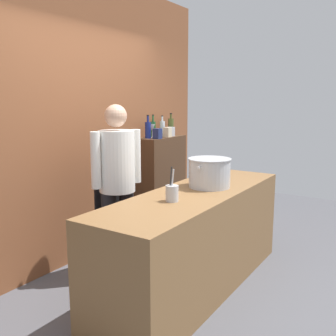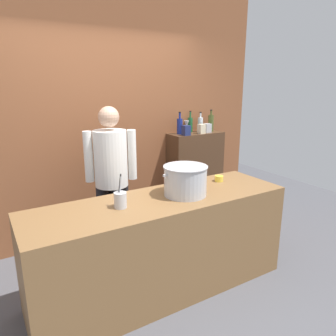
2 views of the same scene
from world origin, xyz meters
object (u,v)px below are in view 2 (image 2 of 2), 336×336
wine_bottle_clear (200,124)px  spice_tin_silver (207,128)px  spice_tin_cream (201,129)px  utensil_crock (120,200)px  chef (111,174)px  wine_glass_short (187,125)px  butter_jar (219,178)px  spice_tin_navy (186,130)px  wine_bottle_olive (211,123)px  stockpot_large (185,181)px  wine_bottle_cobalt (180,126)px  wine_bottle_green (190,124)px

wine_bottle_clear → spice_tin_silver: (0.04, -0.10, -0.04)m
spice_tin_cream → wine_bottle_clear: bearing=58.7°
utensil_crock → spice_tin_cream: bearing=33.9°
chef → wine_glass_short: (1.27, 0.48, 0.38)m
chef → wine_glass_short: bearing=-140.8°
utensil_crock → wine_glass_short: (1.49, 1.24, 0.37)m
butter_jar → spice_tin_navy: 1.04m
wine_bottle_olive → wine_glass_short: bearing=174.0°
chef → spice_tin_navy: chef is taller
stockpot_large → utensil_crock: bearing=178.4°
wine_bottle_clear → wine_glass_short: bearing=179.6°
stockpot_large → spice_tin_navy: spice_tin_navy is taller
chef → spice_tin_silver: 1.61m
chef → utensil_crock: bearing=92.3°
wine_bottle_olive → spice_tin_cream: (-0.23, -0.10, -0.06)m
wine_bottle_cobalt → spice_tin_silver: wine_bottle_cobalt is taller
stockpot_large → wine_glass_short: 1.56m
stockpot_large → spice_tin_cream: bearing=47.8°
wine_glass_short → spice_tin_cream: bearing=-43.2°
wine_bottle_green → wine_glass_short: (-0.10, -0.05, 0.01)m
wine_bottle_cobalt → wine_bottle_clear: wine_bottle_cobalt is taller
wine_bottle_green → wine_bottle_olive: 0.30m
stockpot_large → utensil_crock: 0.63m
utensil_crock → wine_bottle_clear: bearing=35.7°
chef → wine_bottle_olive: bearing=-146.6°
butter_jar → wine_bottle_clear: bearing=62.5°
chef → stockpot_large: (0.40, -0.78, 0.07)m
butter_jar → wine_bottle_cobalt: (0.22, 1.08, 0.41)m
utensil_crock → wine_glass_short: bearing=39.7°
utensil_crock → wine_glass_short: wine_glass_short is taller
stockpot_large → wine_bottle_olive: wine_bottle_olive is taller
wine_bottle_olive → wine_glass_short: (-0.38, 0.04, -0.00)m
spice_tin_cream → spice_tin_navy: size_ratio=0.98×
stockpot_large → wine_bottle_clear: 1.69m
utensil_crock → wine_glass_short: 1.97m
spice_tin_silver → spice_tin_cream: (-0.12, -0.03, 0.00)m
wine_glass_short → spice_tin_navy: wine_glass_short is taller
wine_bottle_green → spice_tin_cream: wine_bottle_green is taller
wine_bottle_olive → wine_glass_short: 0.38m
wine_bottle_green → wine_bottle_clear: wine_bottle_green is taller
butter_jar → utensil_crock: bearing=-173.2°
utensil_crock → wine_bottle_green: bearing=39.1°
wine_bottle_clear → spice_tin_cream: size_ratio=2.18×
spice_tin_silver → spice_tin_cream: 0.13m
spice_tin_navy → chef: bearing=-164.5°
wine_bottle_olive → spice_tin_cream: bearing=-157.5°
wine_bottle_cobalt → spice_tin_navy: (0.01, -0.13, -0.05)m
spice_tin_silver → butter_jar: bearing=-121.5°
butter_jar → wine_bottle_cobalt: wine_bottle_cobalt is taller
spice_tin_cream → wine_glass_short: bearing=136.8°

